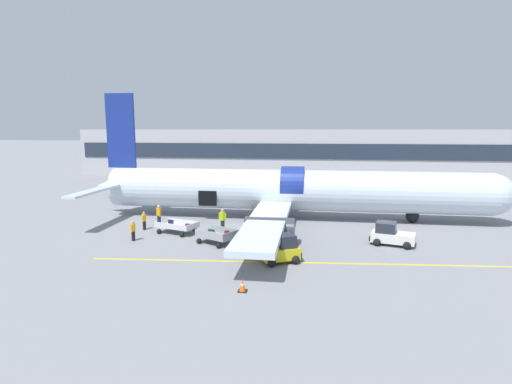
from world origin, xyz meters
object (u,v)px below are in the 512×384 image
at_px(ground_crew_supervisor, 144,220).
at_px(baggage_cart_loading, 178,227).
at_px(baggage_tug_lead, 281,251).
at_px(baggage_tug_mid, 391,235).
at_px(ground_crew_loader_b, 159,215).
at_px(baggage_cart_queued, 218,236).
at_px(ground_crew_loader_a, 223,219).
at_px(ground_crew_driver, 133,230).
at_px(airplane, 287,191).

bearing_deg(ground_crew_supervisor, baggage_cart_loading, -12.04).
height_order(baggage_tug_lead, baggage_cart_loading, baggage_tug_lead).
height_order(baggage_tug_mid, ground_crew_loader_b, ground_crew_loader_b).
bearing_deg(baggage_cart_queued, baggage_tug_lead, -34.96).
xyz_separation_m(baggage_cart_queued, ground_crew_loader_b, (-6.46, 4.76, 0.42)).
xyz_separation_m(ground_crew_loader_a, ground_crew_supervisor, (-6.61, -0.62, -0.15)).
distance_m(baggage_tug_lead, baggage_cart_loading, 10.67).
xyz_separation_m(baggage_tug_mid, baggage_cart_queued, (-12.63, -1.52, -0.18)).
xyz_separation_m(baggage_tug_mid, ground_crew_loader_b, (-19.09, 3.23, 0.24)).
bearing_deg(ground_crew_driver, ground_crew_supervisor, 99.89).
bearing_deg(airplane, baggage_tug_lead, -87.81).
height_order(airplane, baggage_tug_mid, airplane).
height_order(baggage_tug_lead, ground_crew_supervisor, baggage_tug_lead).
relative_size(ground_crew_loader_a, ground_crew_loader_b, 1.02).
xyz_separation_m(baggage_cart_loading, ground_crew_supervisor, (-3.21, 0.68, 0.32)).
height_order(baggage_cart_queued, ground_crew_supervisor, ground_crew_supervisor).
bearing_deg(ground_crew_driver, baggage_tug_mid, 5.16).
bearing_deg(ground_crew_loader_b, baggage_tug_lead, -35.75).
relative_size(airplane, ground_crew_driver, 24.99).
relative_size(baggage_cart_loading, ground_crew_loader_a, 2.29).
distance_m(airplane, ground_crew_loader_b, 11.94).
xyz_separation_m(baggage_tug_lead, baggage_cart_loading, (-8.88, 5.91, -0.24)).
bearing_deg(baggage_cart_loading, airplane, 38.77).
bearing_deg(airplane, baggage_cart_queued, -116.11).
xyz_separation_m(baggage_tug_mid, ground_crew_supervisor, (-19.74, 1.59, 0.10)).
bearing_deg(ground_crew_supervisor, baggage_tug_lead, -28.61).
bearing_deg(ground_crew_loader_b, ground_crew_loader_a, -9.76).
xyz_separation_m(baggage_tug_lead, baggage_cart_queued, (-4.98, 3.48, -0.20)).
distance_m(ground_crew_loader_a, ground_crew_loader_b, 6.05).
height_order(baggage_cart_queued, ground_crew_loader_a, ground_crew_loader_a).
bearing_deg(baggage_tug_mid, ground_crew_supervisor, 175.40).
relative_size(baggage_tug_mid, ground_crew_driver, 2.18).
relative_size(baggage_tug_mid, baggage_cart_queued, 0.93).
relative_size(baggage_tug_lead, ground_crew_loader_b, 1.54).
height_order(baggage_cart_queued, ground_crew_loader_b, ground_crew_loader_b).
bearing_deg(baggage_cart_queued, baggage_cart_loading, 148.09).
height_order(baggage_tug_lead, ground_crew_driver, baggage_tug_lead).
relative_size(baggage_cart_queued, ground_crew_driver, 2.36).
bearing_deg(baggage_tug_lead, airplane, 92.19).
bearing_deg(ground_crew_loader_a, baggage_cart_loading, -159.06).
bearing_deg(baggage_tug_lead, ground_crew_loader_b, 144.25).
height_order(baggage_tug_lead, baggage_cart_queued, baggage_tug_lead).
relative_size(ground_crew_loader_a, ground_crew_supervisor, 1.19).
xyz_separation_m(baggage_tug_lead, ground_crew_loader_a, (-5.48, 7.21, 0.23)).
bearing_deg(airplane, ground_crew_loader_a, -132.56).
bearing_deg(airplane, ground_crew_supervisor, -152.43).
bearing_deg(ground_crew_driver, baggage_cart_queued, 1.80).
bearing_deg(ground_crew_loader_b, baggage_cart_queued, -36.34).
bearing_deg(baggage_tug_lead, baggage_cart_loading, 146.35).
relative_size(baggage_tug_mid, ground_crew_loader_a, 1.85).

